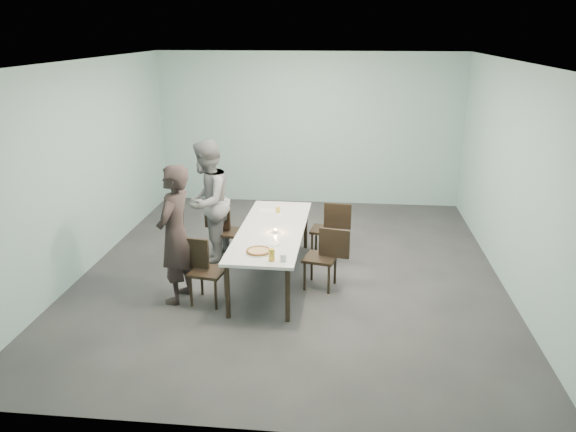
# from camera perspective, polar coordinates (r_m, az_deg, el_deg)

# --- Properties ---
(ground) EXTENTS (7.00, 7.00, 0.00)m
(ground) POSITION_cam_1_polar(r_m,az_deg,el_deg) (8.36, 0.32, -5.55)
(ground) COLOR #333335
(ground) RESTS_ON ground
(room_shell) EXTENTS (6.02, 7.02, 3.01)m
(room_shell) POSITION_cam_1_polar(r_m,az_deg,el_deg) (7.75, 0.35, 8.24)
(room_shell) COLOR #9EC7C5
(room_shell) RESTS_ON ground
(table) EXTENTS (0.94, 2.61, 0.75)m
(table) POSITION_cam_1_polar(r_m,az_deg,el_deg) (7.86, -1.66, -1.71)
(table) COLOR white
(table) RESTS_ON ground
(chair_near_left) EXTENTS (0.64, 0.48, 0.87)m
(chair_near_left) POSITION_cam_1_polar(r_m,az_deg,el_deg) (7.34, -8.75, -5.04)
(chair_near_left) COLOR black
(chair_near_left) RESTS_ON ground
(chair_far_left) EXTENTS (0.64, 0.50, 0.87)m
(chair_far_left) POSITION_cam_1_polar(r_m,az_deg,el_deg) (8.69, -6.50, -1.14)
(chair_far_left) COLOR black
(chair_far_left) RESTS_ON ground
(chair_near_right) EXTENTS (0.65, 0.50, 0.87)m
(chair_near_right) POSITION_cam_1_polar(r_m,az_deg,el_deg) (7.65, 3.89, -3.86)
(chair_near_right) COLOR black
(chair_near_right) RESTS_ON ground
(chair_far_right) EXTENTS (0.63, 0.47, 0.87)m
(chair_far_right) POSITION_cam_1_polar(r_m,az_deg,el_deg) (8.72, 4.31, -1.00)
(chair_far_right) COLOR black
(chair_far_right) RESTS_ON ground
(diner_near) EXTENTS (0.53, 0.72, 1.82)m
(diner_near) POSITION_cam_1_polar(r_m,az_deg,el_deg) (7.31, -11.40, -1.85)
(diner_near) COLOR black
(diner_near) RESTS_ON ground
(diner_far) EXTENTS (0.83, 1.00, 1.87)m
(diner_far) POSITION_cam_1_polar(r_m,az_deg,el_deg) (8.52, -8.23, 1.44)
(diner_far) COLOR gray
(diner_far) RESTS_ON ground
(pizza) EXTENTS (0.34, 0.34, 0.04)m
(pizza) POSITION_cam_1_polar(r_m,az_deg,el_deg) (7.02, -3.01, -3.59)
(pizza) COLOR white
(pizza) RESTS_ON table
(side_plate) EXTENTS (0.18, 0.18, 0.01)m
(side_plate) POSITION_cam_1_polar(r_m,az_deg,el_deg) (7.30, -1.53, -2.81)
(side_plate) COLOR white
(side_plate) RESTS_ON table
(beer_glass) EXTENTS (0.08, 0.08, 0.15)m
(beer_glass) POSITION_cam_1_polar(r_m,az_deg,el_deg) (6.76, -1.66, -3.96)
(beer_glass) COLOR gold
(beer_glass) RESTS_ON table
(water_tumbler) EXTENTS (0.08, 0.08, 0.09)m
(water_tumbler) POSITION_cam_1_polar(r_m,az_deg,el_deg) (6.75, -0.50, -4.25)
(water_tumbler) COLOR silver
(water_tumbler) RESTS_ON table
(tealight) EXTENTS (0.06, 0.06, 0.05)m
(tealight) POSITION_cam_1_polar(r_m,az_deg,el_deg) (7.68, -1.27, -1.56)
(tealight) COLOR silver
(tealight) RESTS_ON table
(amber_tumbler) EXTENTS (0.07, 0.07, 0.08)m
(amber_tumbler) POSITION_cam_1_polar(r_m,az_deg,el_deg) (8.53, -1.03, 0.65)
(amber_tumbler) COLOR gold
(amber_tumbler) RESTS_ON table
(menu) EXTENTS (0.30, 0.22, 0.01)m
(menu) POSITION_cam_1_polar(r_m,az_deg,el_deg) (8.60, -2.03, 0.54)
(menu) COLOR silver
(menu) RESTS_ON table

